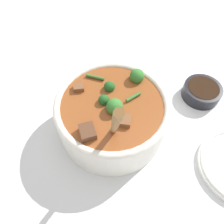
% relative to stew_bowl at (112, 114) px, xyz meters
% --- Properties ---
extents(ground_plane, '(4.00, 4.00, 0.00)m').
position_rel_stew_bowl_xyz_m(ground_plane, '(-0.00, -0.00, -0.06)').
color(ground_plane, silver).
extents(stew_bowl, '(0.26, 0.29, 0.31)m').
position_rel_stew_bowl_xyz_m(stew_bowl, '(0.00, 0.00, 0.00)').
color(stew_bowl, white).
rests_on(stew_bowl, ground_plane).
extents(condiment_bowl, '(0.10, 0.10, 0.04)m').
position_rel_stew_bowl_xyz_m(condiment_bowl, '(-0.27, -0.02, -0.04)').
color(condiment_bowl, black).
rests_on(condiment_bowl, ground_plane).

